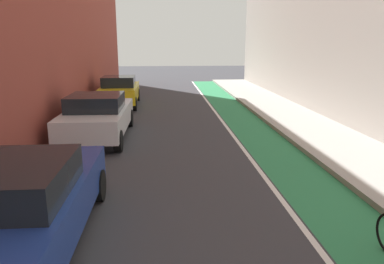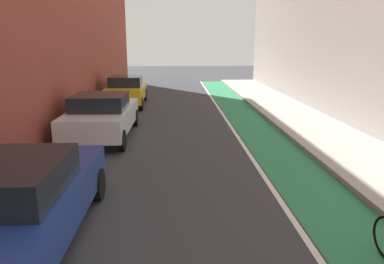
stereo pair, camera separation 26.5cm
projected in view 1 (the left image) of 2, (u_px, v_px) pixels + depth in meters
The scene contains 7 objects.
ground_plane at pixel (180, 158), 10.36m from camera, with size 81.50×81.50×0.00m, color #38383D.
bike_lane_paint at pixel (261, 138), 12.52m from camera, with size 1.60×37.04×0.00m, color #2D8451.
lane_divider_stripe at pixel (236, 139), 12.45m from camera, with size 0.12×37.04×0.00m, color white.
sidewalk_right at pixel (322, 135), 12.67m from camera, with size 2.70×37.04×0.14m, color #A8A59E.
parked_sedan_blue at pixel (19, 206), 5.56m from camera, with size 1.94×4.73×1.53m.
parked_sedan_white at pixel (98, 116), 12.35m from camera, with size 2.05×4.52×1.53m.
parked_sedan_yellow_cab at pixel (120, 91), 18.69m from camera, with size 1.92×4.26×1.53m.
Camera 1 is at (-0.43, 4.65, 3.22)m, focal length 34.09 mm.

